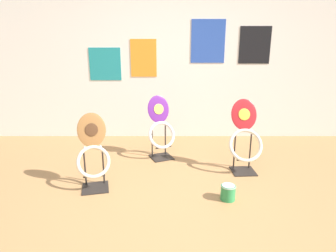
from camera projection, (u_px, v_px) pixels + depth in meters
name	position (u px, v px, depth m)	size (l,w,h in m)	color
ground_plane	(180.00, 219.00, 2.70)	(14.00, 14.00, 0.00)	#A37547
wall_back	(174.00, 56.00, 4.66)	(8.00, 0.07, 2.60)	silver
toilet_seat_display_purple_note	(160.00, 130.00, 4.00)	(0.42, 0.38, 0.84)	black
toilet_seat_display_crimson_swirl	(244.00, 139.00, 3.57)	(0.42, 0.36, 0.87)	black
toilet_seat_display_woodgrain	(92.00, 155.00, 3.17)	(0.39, 0.38, 0.81)	black
paint_can	(227.00, 192.00, 3.01)	(0.15, 0.15, 0.16)	#2D8E4C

